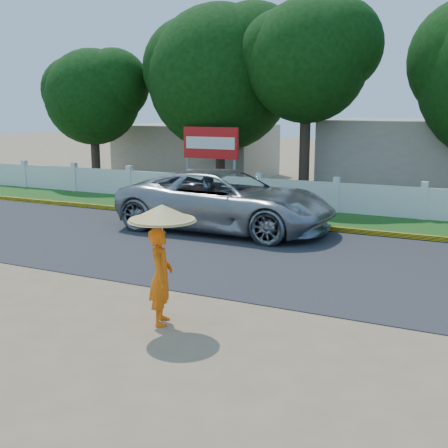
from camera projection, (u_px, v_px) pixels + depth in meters
name	position (u px, v px, depth m)	size (l,w,h in m)	color
ground	(177.00, 312.00, 10.43)	(120.00, 120.00, 0.00)	#9E8460
road	(267.00, 255.00, 14.39)	(60.00, 7.00, 0.02)	#38383A
grass_verge	(324.00, 219.00, 19.01)	(60.00, 3.50, 0.03)	#2D601E
curb	(309.00, 227.00, 17.50)	(40.00, 0.18, 0.16)	yellow
fence	(336.00, 198.00, 20.17)	(40.00, 0.10, 1.10)	silver
building_near	(445.00, 157.00, 24.66)	(10.00, 6.00, 3.20)	#B7AD99
building_far	(196.00, 150.00, 31.16)	(8.00, 5.00, 2.80)	#B7AD99
vehicle	(226.00, 201.00, 17.22)	(3.08, 6.68, 1.86)	#969A9E
monk_with_parasol	(161.00, 247.00, 9.61)	(1.17, 1.17, 2.13)	#E65F0C
billboard	(211.00, 147.00, 23.24)	(2.50, 0.13, 2.95)	gray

